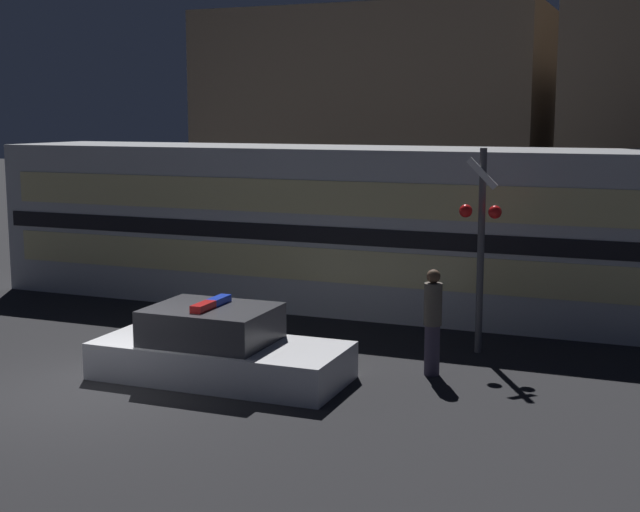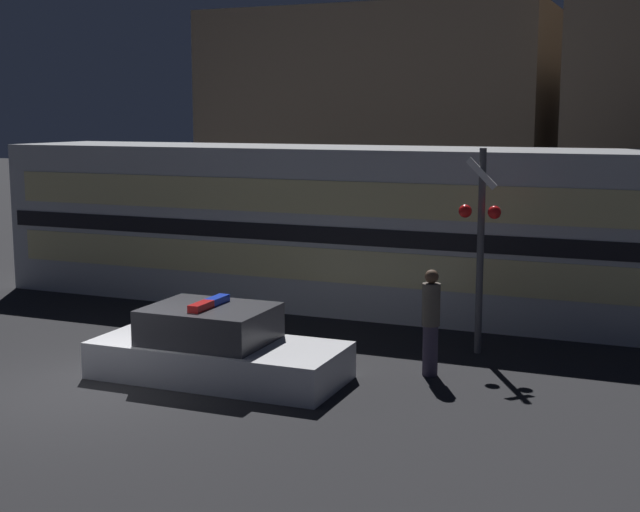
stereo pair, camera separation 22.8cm
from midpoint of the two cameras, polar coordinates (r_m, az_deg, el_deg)
name	(u,v)px [view 1 (the left image)]	position (r m, az deg, el deg)	size (l,w,h in m)	color
ground_plane	(79,393)	(14.88, -15.62, -8.45)	(120.00, 120.00, 0.00)	black
train	(393,229)	(20.24, 4.37, 1.74)	(19.30, 3.14, 3.65)	#B7BABF
police_car	(218,350)	(15.11, -6.95, -5.99)	(4.26, 1.89, 1.33)	silver
pedestrian	(433,321)	(15.18, 6.79, -4.16)	(0.31, 0.31, 1.83)	#3F384C
crossing_signal_near	(481,238)	(16.49, 9.85, 1.17)	(0.77, 0.32, 3.79)	#4C4C51
building_left	(382,132)	(29.98, 3.74, 7.94)	(10.84, 6.71, 7.64)	brown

